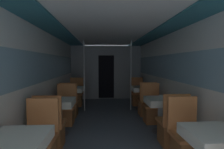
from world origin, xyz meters
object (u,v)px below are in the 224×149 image
chair_right_far_0 (187,144)px  chair_right_far_1 (152,111)px  chair_left_far_1 (65,112)px  chair_right_near_1 (172,129)px  dining_table_left_2 (73,91)px  chair_left_near_1 (51,132)px  dining_table_right_1 (161,104)px  dining_table_right_2 (141,90)px  chair_left_far_2 (76,98)px  chair_left_far_0 (39,148)px  dining_table_left_0 (18,147)px  dining_table_right_0 (215,141)px  dining_table_left_1 (59,105)px  chair_left_near_2 (70,106)px  support_pole_left_2 (84,76)px  support_pole_right_2 (131,76)px  chair_right_near_2 (146,105)px  chair_right_far_2 (137,97)px

chair_right_far_0 → chair_right_far_1: same height
chair_left_far_1 → chair_right_near_1: bearing=150.4°
dining_table_left_2 → chair_right_near_1: (2.16, -2.42, -0.33)m
chair_left_near_1 → chair_right_far_0: size_ratio=1.00×
dining_table_right_1 → dining_table_right_2: same height
chair_left_far_2 → dining_table_right_1: (2.16, -2.42, 0.33)m
chair_left_far_0 → chair_right_far_0: (2.16, 0.00, 0.00)m
dining_table_left_0 → dining_table_right_0: bearing=0.0°
chair_left_far_2 → chair_left_near_1: bearing=90.0°
dining_table_right_0 → dining_table_left_2: bearing=120.8°
dining_table_left_0 → dining_table_left_1: bearing=90.0°
chair_left_near_2 → dining_table_right_2: size_ratio=1.31×
dining_table_left_2 → chair_left_near_2: bearing=-90.0°
dining_table_right_0 → chair_left_far_0: bearing=164.1°
dining_table_left_0 → dining_table_right_0: size_ratio=1.00×
support_pole_left_2 → dining_table_right_0: (1.81, -3.61, -0.48)m
chair_left_near_2 → chair_right_far_1: same height
dining_table_left_0 → dining_table_left_2: size_ratio=1.00×
chair_right_far_0 → dining_table_right_1: 1.24m
chair_left_near_2 → chair_right_far_0: same height
dining_table_left_1 → support_pole_left_2: support_pole_left_2 is taller
chair_left_far_1 → support_pole_right_2: bearing=-146.7°
dining_table_right_2 → chair_left_near_1: bearing=-131.7°
chair_left_far_1 → dining_table_right_1: (2.16, -0.61, 0.33)m
support_pole_left_2 → chair_right_far_1: (1.81, -1.19, -0.81)m
dining_table_right_1 → support_pole_right_2: size_ratio=0.34×
dining_table_left_2 → chair_left_near_2: (0.00, -0.61, -0.33)m
chair_right_far_0 → dining_table_right_1: (0.00, 1.19, 0.33)m
chair_left_far_2 → chair_right_far_1: 2.81m
dining_table_left_1 → chair_right_far_0: size_ratio=0.76×
dining_table_left_2 → dining_table_right_1: bearing=-39.9°
chair_right_far_1 → chair_right_near_1: bearing=90.0°
chair_left_far_2 → chair_right_near_2: (2.16, -1.23, 0.00)m
dining_table_left_0 → chair_left_near_2: size_ratio=0.76×
dining_table_left_1 → support_pole_left_2: (0.34, 1.81, 0.48)m
dining_table_right_0 → dining_table_left_0: bearing=180.0°
chair_left_far_0 → dining_table_right_1: (2.16, 1.19, 0.33)m
dining_table_right_0 → dining_table_right_1: same height
chair_left_far_1 → chair_right_far_2: 2.81m
chair_right_near_1 → chair_right_far_2: 3.03m
dining_table_left_0 → dining_table_left_1: size_ratio=1.00×
chair_left_near_2 → support_pole_right_2: (1.81, 0.61, 0.81)m
dining_table_left_0 → chair_left_far_2: chair_left_far_2 is taller
chair_right_far_2 → support_pole_right_2: 1.07m
dining_table_right_0 → chair_right_far_2: chair_right_far_2 is taller
chair_right_far_0 → dining_table_right_1: size_ratio=1.31×
chair_left_far_2 → dining_table_right_1: size_ratio=1.31×
chair_left_far_1 → chair_left_far_2: bearing=-90.0°
chair_left_near_1 → chair_right_far_0: same height
dining_table_left_0 → chair_left_near_1: 1.24m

